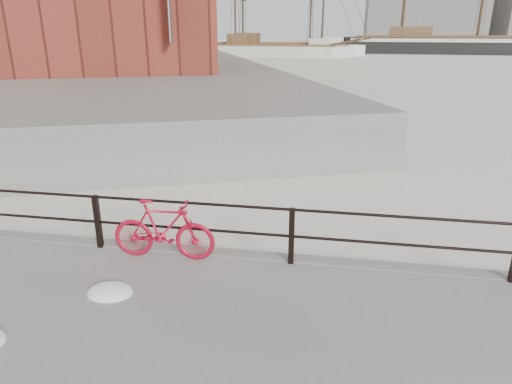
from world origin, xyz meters
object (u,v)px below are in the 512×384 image
at_px(barque_black, 475,54).
at_px(workboat_near, 52,75).
at_px(bicycle, 163,230).
at_px(schooner_left, 272,56).
at_px(workboat_far, 81,63).
at_px(schooner_mid, 282,55).

bearing_deg(barque_black, workboat_near, -132.32).
distance_m(bicycle, schooner_left, 69.93).
height_order(bicycle, workboat_far, workboat_far).
xyz_separation_m(workboat_near, workboat_far, (-5.29, 14.35, 0.00)).
xyz_separation_m(schooner_mid, workboat_far, (-22.68, -24.16, 0.00)).
xyz_separation_m(bicycle, schooner_left, (-8.11, 69.45, -0.89)).
bearing_deg(bicycle, schooner_mid, 93.19).
distance_m(schooner_mid, workboat_near, 42.25).
height_order(schooner_left, workboat_far, schooner_left).
height_order(bicycle, workboat_near, workboat_near).
xyz_separation_m(barque_black, schooner_left, (-34.03, -12.17, 0.00)).
bearing_deg(workboat_far, bicycle, -93.41).
bearing_deg(schooner_mid, workboat_near, -112.79).
distance_m(bicycle, barque_black, 85.65).
bearing_deg(schooner_left, schooner_mid, 74.07).
bearing_deg(workboat_near, bicycle, -55.68).
distance_m(schooner_left, workboat_near, 38.91).
height_order(schooner_mid, workboat_far, schooner_mid).
xyz_separation_m(barque_black, workboat_far, (-55.48, -33.22, 0.00)).
bearing_deg(barque_black, bicycle, -103.40).
bearing_deg(bicycle, schooner_left, 94.43).
height_order(workboat_near, workboat_far, same).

